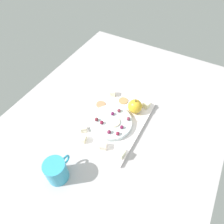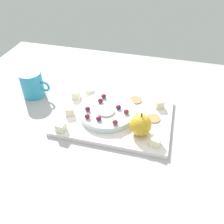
{
  "view_description": "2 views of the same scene",
  "coord_description": "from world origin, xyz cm",
  "px_view_note": "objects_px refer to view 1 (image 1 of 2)",
  "views": [
    {
      "loc": [
        50.34,
        26.27,
        76.57
      ],
      "look_at": [
        0.47,
        -1.34,
        8.52
      ],
      "focal_mm": 32.76,
      "sensor_mm": 36.0,
      "label": 1
    },
    {
      "loc": [
        -12.26,
        57.44,
        55.67
      ],
      "look_at": [
        1.94,
        2.55,
        8.44
      ],
      "focal_mm": 38.61,
      "sensor_mm": 36.0,
      "label": 2
    }
  ],
  "objects_px": {
    "cheese_cube_4": "(113,93)",
    "grape_5": "(109,132)",
    "cheese_cube_3": "(83,139)",
    "cheese_cube_0": "(146,105)",
    "serving_dish": "(111,123)",
    "apple_whole": "(135,106)",
    "cheese_cube_1": "(121,154)",
    "grape_4": "(119,111)",
    "cracker_1": "(101,104)",
    "apple_slice_0": "(113,122)",
    "cup": "(56,171)",
    "grape_2": "(122,127)",
    "grape_7": "(102,122)",
    "cheese_cube_5": "(83,128)",
    "grape_6": "(118,133)",
    "grape_3": "(128,119)",
    "grape_0": "(96,119)",
    "platter": "(114,121)",
    "cracker_0": "(123,101)",
    "cheese_cube_2": "(103,146)",
    "grape_1": "(113,114)"
  },
  "relations": [
    {
      "from": "cheese_cube_0",
      "to": "grape_7",
      "type": "relative_size",
      "value": 1.64
    },
    {
      "from": "cheese_cube_5",
      "to": "grape_1",
      "type": "relative_size",
      "value": 1.64
    },
    {
      "from": "serving_dish",
      "to": "grape_2",
      "type": "distance_m",
      "value": 0.06
    },
    {
      "from": "apple_whole",
      "to": "cheese_cube_1",
      "type": "bearing_deg",
      "value": 11.77
    },
    {
      "from": "serving_dish",
      "to": "cup",
      "type": "xyz_separation_m",
      "value": [
        0.29,
        -0.06,
        0.02
      ]
    },
    {
      "from": "grape_2",
      "to": "grape_7",
      "type": "relative_size",
      "value": 1.0
    },
    {
      "from": "cheese_cube_1",
      "to": "cracker_0",
      "type": "bearing_deg",
      "value": -155.17
    },
    {
      "from": "grape_1",
      "to": "cup",
      "type": "bearing_deg",
      "value": -7.85
    },
    {
      "from": "cracker_0",
      "to": "grape_3",
      "type": "relative_size",
      "value": 2.65
    },
    {
      "from": "cheese_cube_0",
      "to": "apple_slice_0",
      "type": "bearing_deg",
      "value": -26.13
    },
    {
      "from": "cheese_cube_3",
      "to": "grape_3",
      "type": "xyz_separation_m",
      "value": [
        -0.17,
        0.12,
        0.02
      ]
    },
    {
      "from": "apple_whole",
      "to": "grape_1",
      "type": "distance_m",
      "value": 0.11
    },
    {
      "from": "cheese_cube_3",
      "to": "cheese_cube_0",
      "type": "bearing_deg",
      "value": 152.68
    },
    {
      "from": "apple_whole",
      "to": "cheese_cube_5",
      "type": "xyz_separation_m",
      "value": [
        0.2,
        -0.14,
        -0.02
      ]
    },
    {
      "from": "apple_whole",
      "to": "grape_0",
      "type": "bearing_deg",
      "value": -38.41
    },
    {
      "from": "platter",
      "to": "cup",
      "type": "bearing_deg",
      "value": -10.59
    },
    {
      "from": "platter",
      "to": "cheese_cube_5",
      "type": "xyz_separation_m",
      "value": [
        0.11,
        -0.09,
        0.02
      ]
    },
    {
      "from": "grape_4",
      "to": "grape_5",
      "type": "distance_m",
      "value": 0.12
    },
    {
      "from": "grape_4",
      "to": "apple_whole",
      "type": "bearing_deg",
      "value": 135.16
    },
    {
      "from": "apple_slice_0",
      "to": "cheese_cube_0",
      "type": "bearing_deg",
      "value": 153.87
    },
    {
      "from": "cracker_1",
      "to": "grape_1",
      "type": "xyz_separation_m",
      "value": [
        0.04,
        0.09,
        0.03
      ]
    },
    {
      "from": "cheese_cube_1",
      "to": "grape_0",
      "type": "xyz_separation_m",
      "value": [
        -0.09,
        -0.16,
        0.01
      ]
    },
    {
      "from": "cheese_cube_1",
      "to": "cheese_cube_5",
      "type": "xyz_separation_m",
      "value": [
        -0.03,
        -0.19,
        0.0
      ]
    },
    {
      "from": "cheese_cube_4",
      "to": "apple_slice_0",
      "type": "distance_m",
      "value": 0.18
    },
    {
      "from": "apple_whole",
      "to": "cheese_cube_3",
      "type": "relative_size",
      "value": 2.36
    },
    {
      "from": "serving_dish",
      "to": "grape_6",
      "type": "distance_m",
      "value": 0.08
    },
    {
      "from": "cheese_cube_2",
      "to": "cup",
      "type": "xyz_separation_m",
      "value": [
        0.17,
        -0.09,
        0.02
      ]
    },
    {
      "from": "grape_3",
      "to": "grape_5",
      "type": "bearing_deg",
      "value": -21.96
    },
    {
      "from": "serving_dish",
      "to": "cheese_cube_4",
      "type": "height_order",
      "value": "cheese_cube_4"
    },
    {
      "from": "grape_4",
      "to": "apple_slice_0",
      "type": "xyz_separation_m",
      "value": [
        0.06,
        0.01,
        -0.0
      ]
    },
    {
      "from": "grape_0",
      "to": "grape_6",
      "type": "distance_m",
      "value": 0.11
    },
    {
      "from": "apple_whole",
      "to": "cracker_1",
      "type": "distance_m",
      "value": 0.16
    },
    {
      "from": "cheese_cube_4",
      "to": "grape_5",
      "type": "height_order",
      "value": "grape_5"
    },
    {
      "from": "cheese_cube_5",
      "to": "grape_0",
      "type": "height_order",
      "value": "grape_0"
    },
    {
      "from": "cheese_cube_0",
      "to": "grape_1",
      "type": "distance_m",
      "value": 0.17
    },
    {
      "from": "cheese_cube_2",
      "to": "apple_slice_0",
      "type": "xyz_separation_m",
      "value": [
        -0.12,
        -0.02,
        0.01
      ]
    },
    {
      "from": "cheese_cube_3",
      "to": "serving_dish",
      "type": "bearing_deg",
      "value": 155.62
    },
    {
      "from": "cheese_cube_3",
      "to": "cracker_0",
      "type": "distance_m",
      "value": 0.28
    },
    {
      "from": "cheese_cube_2",
      "to": "cheese_cube_3",
      "type": "distance_m",
      "value": 0.09
    },
    {
      "from": "cheese_cube_3",
      "to": "apple_slice_0",
      "type": "distance_m",
      "value": 0.15
    },
    {
      "from": "cracker_1",
      "to": "grape_6",
      "type": "bearing_deg",
      "value": 51.45
    },
    {
      "from": "serving_dish",
      "to": "grape_6",
      "type": "height_order",
      "value": "grape_6"
    },
    {
      "from": "platter",
      "to": "grape_0",
      "type": "distance_m",
      "value": 0.09
    },
    {
      "from": "platter",
      "to": "cup",
      "type": "distance_m",
      "value": 0.32
    },
    {
      "from": "cup",
      "to": "grape_2",
      "type": "bearing_deg",
      "value": 158.15
    },
    {
      "from": "cracker_1",
      "to": "grape_7",
      "type": "relative_size",
      "value": 2.65
    },
    {
      "from": "cheese_cube_1",
      "to": "apple_slice_0",
      "type": "relative_size",
      "value": 0.48
    },
    {
      "from": "grape_2",
      "to": "grape_7",
      "type": "xyz_separation_m",
      "value": [
        0.02,
        -0.08,
        0.0
      ]
    },
    {
      "from": "serving_dish",
      "to": "cracker_1",
      "type": "relative_size",
      "value": 4.16
    },
    {
      "from": "cheese_cube_5",
      "to": "grape_6",
      "type": "distance_m",
      "value": 0.15
    }
  ]
}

